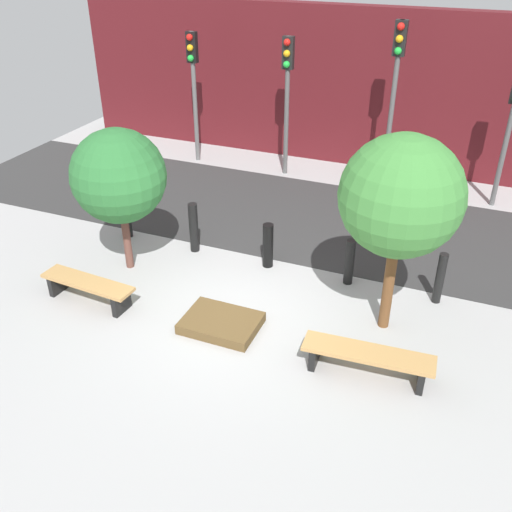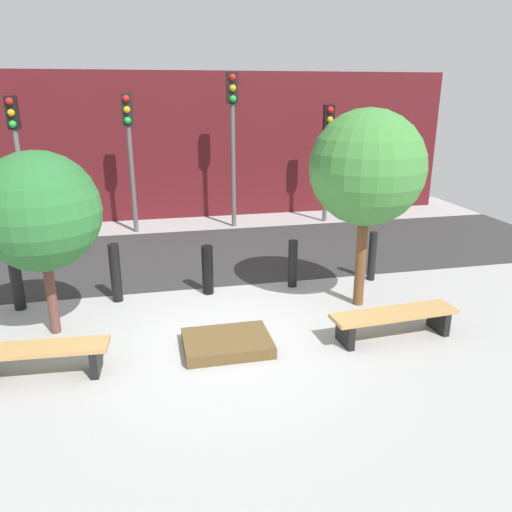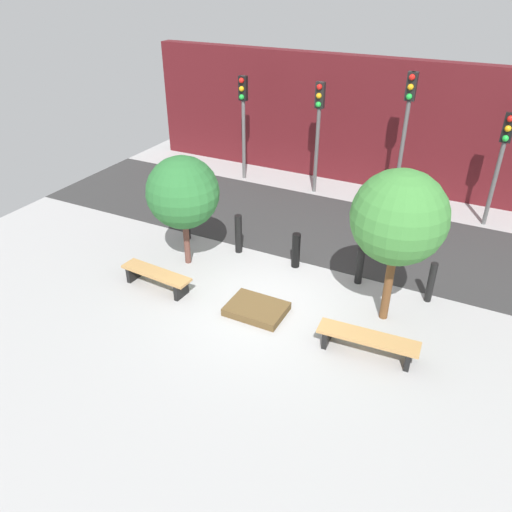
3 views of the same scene
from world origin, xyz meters
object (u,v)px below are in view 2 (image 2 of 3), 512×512
planter_bed (227,343)px  bollard_far_right (372,256)px  bench_right (394,318)px  bollard_far_left (16,280)px  traffic_light_mid_west (129,138)px  traffic_light_mid_east (233,124)px  bollard_center (208,270)px  bench_left (38,355)px  bollard_right (293,264)px  traffic_light_east (328,142)px  tree_behind_right_bench (367,168)px  tree_behind_left_bench (40,212)px  bollard_left (116,273)px  traffic_light_west (16,142)px

planter_bed → bollard_far_right: bollard_far_right is taller
bench_right → bollard_far_left: bearing=153.9°
traffic_light_mid_west → traffic_light_mid_east: (2.66, 0.00, 0.33)m
bench_right → bollard_far_right: size_ratio=2.02×
planter_bed → bollard_center: bollard_center is taller
bench_right → bench_left: bearing=176.2°
bollard_right → traffic_light_mid_east: size_ratio=0.23×
bollard_far_right → traffic_light_mid_east: (-1.93, 4.69, 2.28)m
planter_bed → bollard_center: bearing=90.0°
bench_left → bollard_center: size_ratio=1.98×
planter_bed → traffic_light_east: (3.99, 6.85, 2.17)m
tree_behind_right_bench → traffic_light_mid_west: 6.92m
bench_right → tree_behind_left_bench: (-5.04, 1.30, 1.61)m
tree_behind_right_bench → bollard_left: tree_behind_right_bench is taller
bench_left → traffic_light_east: bearing=51.1°
planter_bed → bench_left: bearing=-175.5°
traffic_light_mid_east → planter_bed: bearing=-101.0°
planter_bed → tree_behind_right_bench: size_ratio=0.38×
tree_behind_left_bench → bollard_center: 3.10m
planter_bed → traffic_light_mid_west: 7.37m
tree_behind_right_bench → traffic_light_west: (-6.51, 5.75, 0.03)m
bollard_left → traffic_light_mid_east: 5.98m
planter_bed → tree_behind_left_bench: (-2.52, 1.10, 1.83)m
bollard_far_right → traffic_light_mid_east: traffic_light_mid_east is taller
bollard_center → bench_right: bearing=-43.1°
traffic_light_west → bench_right: bearing=-47.3°
traffic_light_east → bollard_right: bearing=-116.7°
bench_right → traffic_light_mid_west: traffic_light_mid_west is taller
bench_right → traffic_light_mid_west: bearing=114.8°
bench_left → traffic_light_mid_west: bearing=84.2°
bench_left → bollard_far_left: (-0.74, 2.36, 0.21)m
traffic_light_mid_west → planter_bed: bearing=-79.0°
bench_right → bollard_right: (-0.89, 2.36, 0.14)m
bollard_right → bollard_far_right: bollard_far_right is taller
bollard_center → traffic_light_west: traffic_light_west is taller
bollard_far_left → bollard_left: size_ratio=0.99×
tree_behind_left_bench → planter_bed: bearing=-23.5°
bench_left → bollard_far_left: bollard_far_left is taller
tree_behind_right_bench → bollard_right: size_ratio=3.66×
bollard_far_right → traffic_light_east: bearing=81.1°
tree_behind_left_bench → traffic_light_west: size_ratio=0.80×
bollard_left → traffic_light_mid_west: (0.30, 4.69, 1.92)m
bollard_far_right → planter_bed: bearing=-146.4°
bench_left → planter_bed: bench_left is taller
bench_left → planter_bed: bearing=8.4°
tree_behind_right_bench → bollard_center: size_ratio=3.65×
tree_behind_left_bench → traffic_light_mid_east: size_ratio=0.69×
tree_behind_right_bench → bollard_center: 3.35m
tree_behind_right_bench → bollard_far_right: bearing=55.4°
traffic_light_mid_east → bollard_far_left: bearing=-134.4°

